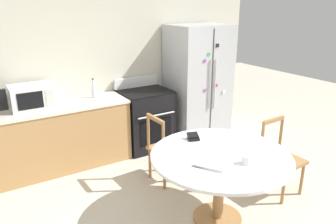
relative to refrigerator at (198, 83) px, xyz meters
The scene contains 12 objects.
back_wall 1.51m from the refrigerator, 162.64° to the left, with size 5.20×0.10×2.60m.
kitchen_counter 2.52m from the refrigerator, behind, with size 2.27×0.64×0.90m.
refrigerator is the anchor object (origin of this frame).
oven_range 1.07m from the refrigerator, behind, with size 0.74×0.68×1.08m.
microwave 2.57m from the refrigerator, behind, with size 0.52×0.38×0.30m.
counter_bottle 1.73m from the refrigerator, behind, with size 0.07×0.07×0.28m.
dining_table 2.34m from the refrigerator, 120.88° to the right, with size 1.41×1.41×0.76m.
dining_chair_right 2.04m from the refrigerator, 96.36° to the right, with size 0.44×0.44×0.90m.
dining_chair_far 1.68m from the refrigerator, 140.50° to the right, with size 0.44×0.44×0.90m.
candle_glass 2.53m from the refrigerator, 116.26° to the right, with size 0.09×0.09×0.08m.
wallet 1.96m from the refrigerator, 128.06° to the right, with size 0.15×0.16×0.07m.
mail_stack 2.55m from the refrigerator, 123.63° to the right, with size 0.34×0.37×0.02m.
Camera 1 is at (-1.80, -2.02, 2.22)m, focal length 35.00 mm.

